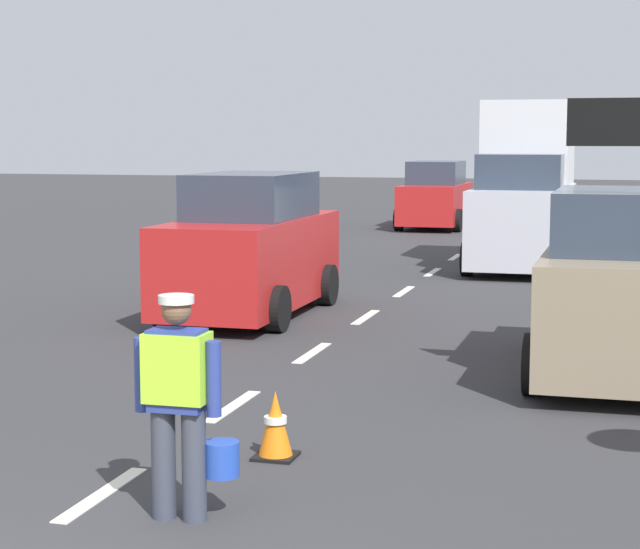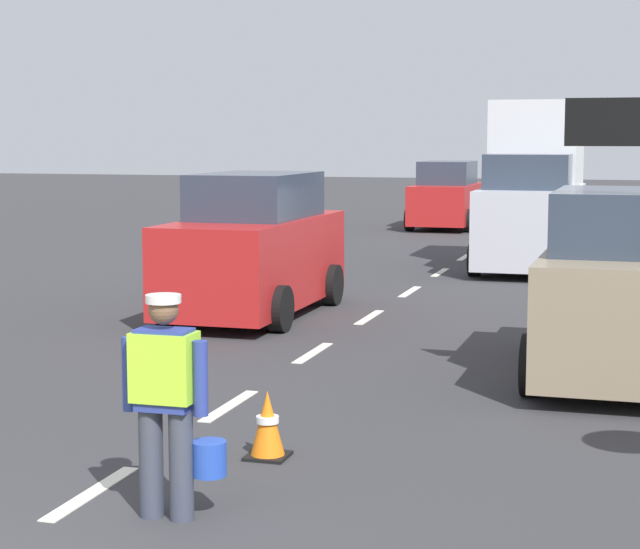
% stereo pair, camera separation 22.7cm
% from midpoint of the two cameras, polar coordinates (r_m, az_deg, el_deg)
% --- Properties ---
extents(ground_plane, '(96.00, 96.00, 0.00)m').
position_cam_midpoint_polar(ground_plane, '(26.51, 6.73, 0.94)').
color(ground_plane, '#333335').
extents(lane_center_line, '(0.14, 46.40, 0.01)m').
position_cam_midpoint_polar(lane_center_line, '(30.65, 7.96, 1.75)').
color(lane_center_line, silver).
rests_on(lane_center_line, ground).
extents(road_worker, '(0.76, 0.37, 1.67)m').
position_cam_midpoint_polar(road_worker, '(8.29, -7.85, -6.10)').
color(road_worker, '#383D4C').
rests_on(road_worker, ground).
extents(lane_direction_sign, '(1.16, 0.11, 3.20)m').
position_cam_midpoint_polar(lane_direction_sign, '(12.15, 15.33, 4.91)').
color(lane_direction_sign, gray).
rests_on(lane_direction_sign, ground).
extents(traffic_cone_near, '(0.36, 0.36, 0.60)m').
position_cam_midpoint_polar(traffic_cone_near, '(9.91, -2.94, -7.64)').
color(traffic_cone_near, black).
rests_on(traffic_cone_near, ground).
extents(delivery_truck, '(2.16, 4.60, 3.54)m').
position_cam_midpoint_polar(delivery_truck, '(24.17, 10.11, 4.11)').
color(delivery_truck, silver).
rests_on(delivery_truck, ground).
extents(car_oncoming_lead, '(1.99, 4.38, 2.23)m').
position_cam_midpoint_polar(car_oncoming_lead, '(17.61, -3.92, 1.28)').
color(car_oncoming_lead, red).
rests_on(car_oncoming_lead, ground).
extents(car_parked_curbside, '(2.06, 4.07, 2.19)m').
position_cam_midpoint_polar(car_parked_curbside, '(13.50, 14.76, -0.79)').
color(car_parked_curbside, gray).
rests_on(car_parked_curbside, ground).
extents(car_oncoming_third, '(1.97, 3.90, 2.04)m').
position_cam_midpoint_polar(car_oncoming_third, '(34.42, 5.69, 3.93)').
color(car_oncoming_third, red).
rests_on(car_oncoming_third, ground).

